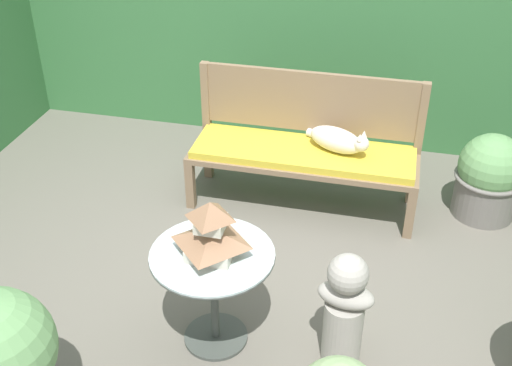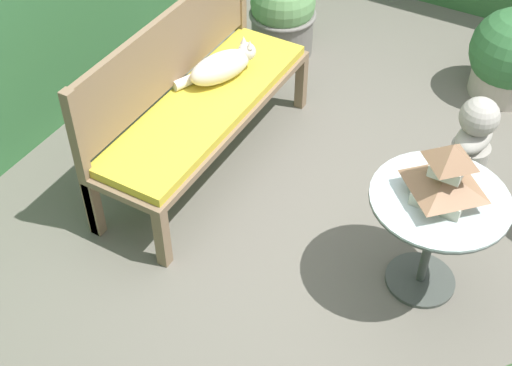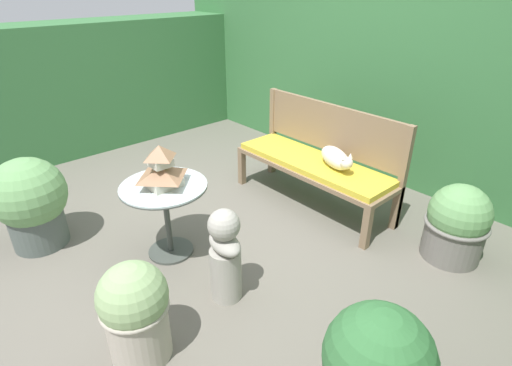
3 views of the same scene
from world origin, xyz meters
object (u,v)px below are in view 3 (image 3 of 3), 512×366
(patio_table, at_px, (165,201))
(garden_bust, at_px, (225,255))
(pagoda_birdhouse, at_px, (161,169))
(potted_plant_table_far, at_px, (457,224))
(potted_plant_patio_mid, at_px, (377,365))
(garden_bench, at_px, (313,166))
(potted_plant_path_edge, at_px, (135,311))
(cat, at_px, (336,158))
(potted_plant_bench_left, at_px, (31,202))

(patio_table, height_order, garden_bust, garden_bust)
(pagoda_birdhouse, distance_m, garden_bust, 0.79)
(patio_table, distance_m, potted_plant_table_far, 2.20)
(garden_bust, distance_m, potted_plant_patio_mid, 1.11)
(garden_bench, distance_m, patio_table, 1.43)
(potted_plant_path_edge, bearing_deg, cat, 97.63)
(potted_plant_table_far, bearing_deg, patio_table, -133.15)
(cat, relative_size, garden_bust, 0.67)
(potted_plant_patio_mid, height_order, potted_plant_table_far, potted_plant_table_far)
(garden_bench, height_order, potted_plant_patio_mid, potted_plant_patio_mid)
(garden_bench, relative_size, cat, 3.47)
(patio_table, height_order, potted_plant_path_edge, potted_plant_path_edge)
(cat, height_order, patio_table, cat)
(garden_bench, xyz_separation_m, garden_bust, (0.46, -1.38, -0.05))
(patio_table, height_order, potted_plant_bench_left, potted_plant_bench_left)
(garden_bench, bearing_deg, garden_bust, -71.71)
(garden_bust, xyz_separation_m, potted_plant_table_far, (0.81, 1.57, -0.05))
(potted_plant_path_edge, xyz_separation_m, potted_plant_bench_left, (-1.54, -0.10, 0.06))
(cat, distance_m, potted_plant_patio_mid, 1.92)
(potted_plant_bench_left, bearing_deg, potted_plant_path_edge, 3.53)
(patio_table, bearing_deg, potted_plant_path_edge, -40.73)
(pagoda_birdhouse, xyz_separation_m, potted_plant_path_edge, (0.73, -0.63, -0.40))
(potted_plant_patio_mid, bearing_deg, potted_plant_bench_left, -162.50)
(patio_table, distance_m, potted_plant_bench_left, 1.09)
(garden_bust, distance_m, potted_plant_path_edge, 0.66)
(garden_bust, height_order, potted_plant_path_edge, garden_bust)
(pagoda_birdhouse, bearing_deg, potted_plant_path_edge, -40.73)
(pagoda_birdhouse, distance_m, potted_plant_path_edge, 1.05)
(garden_bust, distance_m, potted_plant_bench_left, 1.67)
(pagoda_birdhouse, height_order, potted_plant_path_edge, pagoda_birdhouse)
(potted_plant_patio_mid, bearing_deg, potted_plant_table_far, 100.92)
(potted_plant_patio_mid, bearing_deg, garden_bench, 139.87)
(garden_bench, bearing_deg, cat, 8.55)
(pagoda_birdhouse, relative_size, potted_plant_table_far, 0.51)
(potted_plant_patio_mid, xyz_separation_m, potted_plant_path_edge, (-1.06, -0.72, 0.05))
(patio_table, bearing_deg, garden_bench, 80.77)
(cat, xyz_separation_m, potted_plant_path_edge, (0.28, -2.08, -0.21))
(garden_bust, height_order, potted_plant_patio_mid, garden_bust)
(potted_plant_path_edge, xyz_separation_m, potted_plant_table_far, (0.77, 2.23, -0.03))
(cat, bearing_deg, pagoda_birdhouse, -85.03)
(cat, distance_m, potted_plant_bench_left, 2.52)
(pagoda_birdhouse, bearing_deg, cat, 72.49)
(potted_plant_path_edge, bearing_deg, patio_table, 139.27)
(garden_bench, distance_m, potted_plant_bench_left, 2.38)
(cat, bearing_deg, garden_bench, -148.97)
(pagoda_birdhouse, bearing_deg, garden_bench, 80.77)
(garden_bust, bearing_deg, potted_plant_table_far, 70.78)
(pagoda_birdhouse, xyz_separation_m, potted_plant_patio_mid, (1.79, 0.09, -0.45))
(garden_bust, height_order, potted_plant_table_far, garden_bust)
(garden_bust, relative_size, potted_plant_bench_left, 0.91)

